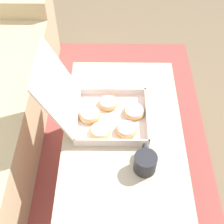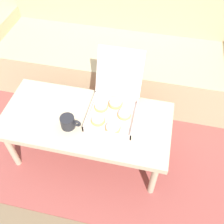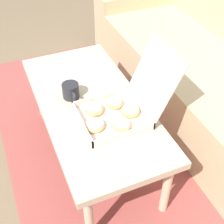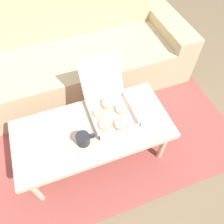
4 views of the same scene
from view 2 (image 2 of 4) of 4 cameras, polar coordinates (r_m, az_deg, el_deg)
ground_plane at (r=2.12m, az=-4.02°, el=-6.34°), size 12.00×12.00×0.00m
area_rug at (r=2.28m, az=-2.06°, el=-0.16°), size 2.53×1.85×0.01m
couch at (r=2.45m, az=0.72°, el=13.29°), size 2.41×0.82×0.88m
coffee_table at (r=1.74m, az=-5.67°, el=-2.33°), size 1.11×0.53×0.43m
pastry_box at (r=1.70m, az=0.16°, el=1.38°), size 0.30×0.45×0.34m
coffee_mug at (r=1.65m, az=-9.51°, el=-2.21°), size 0.13×0.09×0.08m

